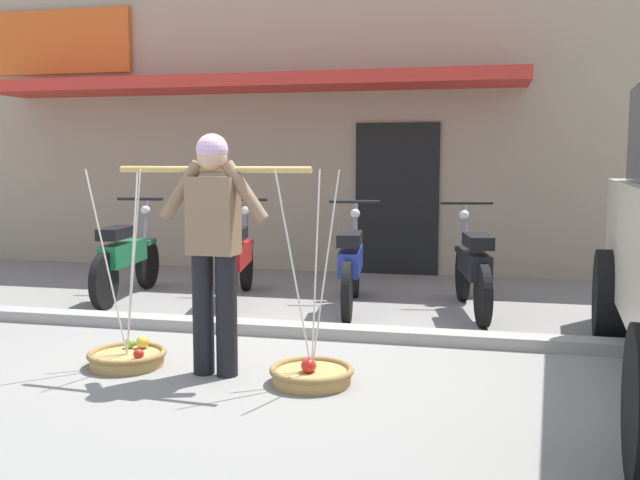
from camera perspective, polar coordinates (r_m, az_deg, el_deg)
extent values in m
plane|color=gray|center=(5.62, -4.43, -9.24)|extent=(90.00, 90.00, 0.00)
cube|color=gray|center=(6.26, -2.50, -7.13)|extent=(20.00, 0.24, 0.10)
cylinder|color=black|center=(5.13, -9.32, -5.87)|extent=(0.15, 0.15, 0.86)
cylinder|color=black|center=(5.06, -7.48, -6.03)|extent=(0.15, 0.15, 0.86)
cube|color=#84664C|center=(4.99, -8.54, 1.92)|extent=(0.35, 0.22, 0.54)
sphere|color=tan|center=(4.98, -8.61, 6.58)|extent=(0.21, 0.21, 0.21)
sphere|color=#D1A8CC|center=(4.98, -8.62, 7.15)|extent=(0.22, 0.22, 0.22)
cylinder|color=#84664C|center=(5.09, -11.01, 3.88)|extent=(0.34, 0.11, 0.43)
cylinder|color=#84664C|center=(4.88, -6.02, 3.86)|extent=(0.34, 0.11, 0.43)
cylinder|color=tan|center=(4.98, -8.60, 5.60)|extent=(1.43, 0.14, 0.04)
cylinder|color=#B2894C|center=(5.52, -15.15, -9.24)|extent=(0.53, 0.53, 0.09)
torus|color=olive|center=(5.51, -15.16, -8.74)|extent=(0.58, 0.58, 0.05)
sphere|color=red|center=(5.35, -14.29, -8.82)|extent=(0.08, 0.08, 0.08)
sphere|color=#73B244|center=(5.66, -14.96, -7.96)|extent=(0.08, 0.08, 0.08)
sphere|color=gold|center=(5.63, -13.98, -7.91)|extent=(0.10, 0.10, 0.10)
cylinder|color=silver|center=(5.48, -14.77, -1.60)|extent=(0.01, 0.26, 1.36)
cylinder|color=silver|center=(5.38, -16.68, -1.82)|extent=(0.22, 0.14, 1.36)
cylinder|color=silver|center=(5.27, -14.67, -1.91)|extent=(0.22, 0.14, 1.36)
cylinder|color=#B2894C|center=(4.94, -0.67, -10.90)|extent=(0.53, 0.53, 0.09)
torus|color=olive|center=(4.92, -0.67, -10.35)|extent=(0.58, 0.58, 0.05)
sphere|color=gold|center=(4.90, -1.04, -9.99)|extent=(0.08, 0.08, 0.08)
sphere|color=red|center=(4.87, -0.93, -9.99)|extent=(0.10, 0.10, 0.10)
sphere|color=#679F3D|center=(4.89, -0.76, -9.99)|extent=(0.08, 0.08, 0.08)
cylinder|color=silver|center=(4.89, -0.34, -2.35)|extent=(0.01, 0.26, 1.36)
cylinder|color=silver|center=(4.74, -2.10, -2.63)|extent=(0.22, 0.14, 1.36)
cylinder|color=silver|center=(4.69, 0.41, -2.72)|extent=(0.22, 0.14, 1.36)
cylinder|color=black|center=(8.70, -13.62, -1.86)|extent=(0.14, 0.59, 0.58)
cylinder|color=black|center=(7.56, -16.87, -3.19)|extent=(0.14, 0.59, 0.58)
cube|color=#19663D|center=(8.67, -13.66, -0.16)|extent=(0.17, 0.29, 0.06)
cube|color=#19663D|center=(8.01, -15.44, -1.03)|extent=(0.30, 0.92, 0.24)
cube|color=black|center=(7.81, -15.99, 0.55)|extent=(0.28, 0.58, 0.12)
cylinder|color=slate|center=(8.56, -13.92, 0.63)|extent=(0.09, 0.30, 0.76)
cylinder|color=black|center=(8.46, -14.18, 3.20)|extent=(0.54, 0.10, 0.04)
sphere|color=silver|center=(8.61, -13.78, 2.33)|extent=(0.11, 0.11, 0.11)
cylinder|color=black|center=(8.38, -5.90, -2.03)|extent=(0.19, 0.58, 0.58)
cylinder|color=black|center=(7.17, -7.27, -3.48)|extent=(0.19, 0.58, 0.58)
cube|color=red|center=(8.35, -5.92, -0.25)|extent=(0.19, 0.30, 0.06)
cube|color=red|center=(7.64, -6.66, -1.18)|extent=(0.37, 0.92, 0.24)
cube|color=black|center=(7.44, -6.90, 0.46)|extent=(0.32, 0.59, 0.12)
cylinder|color=slate|center=(8.23, -6.03, 0.56)|extent=(0.12, 0.30, 0.76)
cylinder|color=black|center=(8.12, -6.14, 3.24)|extent=(0.54, 0.14, 0.04)
sphere|color=silver|center=(8.29, -5.97, 2.33)|extent=(0.11, 0.11, 0.11)
cylinder|color=black|center=(7.92, 2.80, -2.49)|extent=(0.15, 0.59, 0.58)
cylinder|color=black|center=(6.70, 2.19, -4.12)|extent=(0.15, 0.59, 0.58)
cube|color=navy|center=(7.89, 2.81, -0.62)|extent=(0.17, 0.29, 0.06)
cube|color=navy|center=(7.18, 2.48, -1.64)|extent=(0.31, 0.92, 0.24)
cube|color=black|center=(6.97, 2.39, 0.11)|extent=(0.29, 0.58, 0.12)
cylinder|color=slate|center=(7.77, 2.77, 0.24)|extent=(0.10, 0.30, 0.76)
cylinder|color=black|center=(7.66, 2.76, 3.07)|extent=(0.54, 0.10, 0.04)
sphere|color=silver|center=(7.83, 2.82, 2.12)|extent=(0.11, 0.11, 0.11)
cylinder|color=black|center=(7.87, 11.32, -2.67)|extent=(0.18, 0.59, 0.58)
cylinder|color=black|center=(6.66, 12.89, -4.35)|extent=(0.18, 0.59, 0.58)
cube|color=black|center=(7.83, 11.36, -0.79)|extent=(0.19, 0.30, 0.06)
cube|color=black|center=(7.13, 12.21, -1.84)|extent=(0.36, 0.92, 0.24)
cube|color=black|center=(6.92, 12.50, -0.08)|extent=(0.32, 0.59, 0.12)
cylinder|color=slate|center=(7.72, 11.49, 0.07)|extent=(0.11, 0.30, 0.76)
cylinder|color=black|center=(7.60, 11.65, 2.93)|extent=(0.54, 0.13, 0.04)
sphere|color=silver|center=(7.77, 11.45, 1.97)|extent=(0.11, 0.11, 0.11)
cylinder|color=black|center=(6.56, 22.22, -4.03)|extent=(0.33, 0.78, 0.76)
cube|color=tan|center=(12.33, -1.48, 9.12)|extent=(13.00, 5.00, 4.20)
cube|color=red|center=(9.50, -6.12, 12.33)|extent=(7.15, 1.00, 0.16)
cube|color=#DB5B1E|center=(11.26, -20.06, 14.63)|extent=(2.20, 0.08, 0.90)
cube|color=black|center=(9.49, 6.17, 3.26)|extent=(1.10, 0.06, 2.00)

